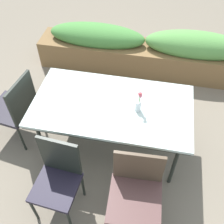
# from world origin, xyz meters

# --- Properties ---
(ground_plane) EXTENTS (12.00, 12.00, 0.00)m
(ground_plane) POSITION_xyz_m (0.00, 0.00, 0.00)
(ground_plane) COLOR #756B5B
(dining_table) EXTENTS (1.69, 0.92, 0.77)m
(dining_table) POSITION_xyz_m (-0.05, -0.03, 0.73)
(dining_table) COLOR #B2C6C1
(dining_table) RESTS_ON ground
(chair_end_left) EXTENTS (0.54, 0.54, 0.94)m
(chair_end_left) POSITION_xyz_m (-1.21, -0.05, 0.52)
(chair_end_left) COLOR black
(chair_end_left) RESTS_ON ground
(chair_near_right) EXTENTS (0.50, 0.50, 0.88)m
(chair_near_right) POSITION_xyz_m (0.32, -0.81, 0.51)
(chair_near_right) COLOR #513533
(chair_near_right) RESTS_ON ground
(chair_near_left) EXTENTS (0.45, 0.45, 0.93)m
(chair_near_left) POSITION_xyz_m (-0.42, -0.81, 0.52)
(chair_near_left) COLOR black
(chair_near_left) RESTS_ON ground
(flower_vase) EXTENTS (0.06, 0.06, 0.27)m
(flower_vase) POSITION_xyz_m (0.23, -0.06, 0.88)
(flower_vase) COLOR silver
(flower_vase) RESTS_ON dining_table
(planter_box) EXTENTS (3.31, 0.52, 0.76)m
(planter_box) POSITION_xyz_m (0.16, 1.58, 0.36)
(planter_box) COLOR brown
(planter_box) RESTS_ON ground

